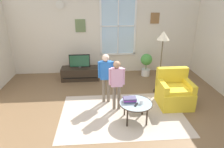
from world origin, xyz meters
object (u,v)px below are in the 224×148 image
at_px(book_stack, 130,100).
at_px(cup, 141,102).
at_px(television, 80,61).
at_px(armchair, 174,92).
at_px(potted_plant_by_window, 146,63).
at_px(remote_near_books, 136,105).
at_px(person_pink_shirt, 117,80).
at_px(tv_stand, 80,73).
at_px(floor_lamp, 163,42).
at_px(coffee_table, 136,104).
at_px(person_blue_shirt, 106,73).

height_order(book_stack, cup, book_stack).
relative_size(television, armchair, 0.73).
distance_m(television, potted_plant_by_window, 2.16).
xyz_separation_m(book_stack, remote_near_books, (0.11, -0.14, -0.04)).
bearing_deg(remote_near_books, person_pink_shirt, 121.41).
height_order(remote_near_books, person_pink_shirt, person_pink_shirt).
bearing_deg(tv_stand, armchair, -36.07).
relative_size(cup, floor_lamp, 0.05).
height_order(television, floor_lamp, floor_lamp).
distance_m(armchair, book_stack, 1.31).
bearing_deg(cup, armchair, 33.98).
height_order(television, coffee_table, television).
xyz_separation_m(tv_stand, remote_near_books, (1.32, -2.42, 0.24)).
bearing_deg(person_pink_shirt, book_stack, -61.25).
bearing_deg(book_stack, cup, -24.38).
relative_size(armchair, book_stack, 3.19).
bearing_deg(cup, television, 120.99).
relative_size(coffee_table, potted_plant_by_window, 0.96).
bearing_deg(coffee_table, television, 119.65).
distance_m(television, person_pink_shirt, 2.09).
bearing_deg(person_blue_shirt, cup, -52.49).
xyz_separation_m(armchair, potted_plant_by_window, (-0.24, 1.89, 0.12)).
relative_size(tv_stand, coffee_table, 1.63).
bearing_deg(remote_near_books, book_stack, 128.45).
xyz_separation_m(television, book_stack, (1.20, -2.27, -0.14)).
height_order(person_pink_shirt, potted_plant_by_window, person_pink_shirt).
height_order(person_blue_shirt, floor_lamp, floor_lamp).
height_order(remote_near_books, floor_lamp, floor_lamp).
relative_size(tv_stand, armchair, 1.34).
height_order(coffee_table, floor_lamp, floor_lamp).
bearing_deg(armchair, coffee_table, -150.80).
height_order(cup, floor_lamp, floor_lamp).
distance_m(tv_stand, person_pink_shirt, 2.16).
bearing_deg(television, cup, -59.01).
distance_m(coffee_table, person_pink_shirt, 0.69).
distance_m(television, floor_lamp, 2.57).
height_order(remote_near_books, person_blue_shirt, person_blue_shirt).
bearing_deg(tv_stand, coffee_table, -60.38).
bearing_deg(person_pink_shirt, coffee_table, -53.30).
distance_m(coffee_table, person_blue_shirt, 1.09).
relative_size(book_stack, person_blue_shirt, 0.22).
xyz_separation_m(armchair, floor_lamp, (-0.16, 0.70, 1.08)).
distance_m(cup, floor_lamp, 1.82).
bearing_deg(floor_lamp, television, 155.14).
height_order(television, potted_plant_by_window, television).
relative_size(book_stack, potted_plant_by_window, 0.37).
bearing_deg(book_stack, potted_plant_by_window, 68.86).
distance_m(armchair, coffee_table, 1.21).
bearing_deg(tv_stand, person_blue_shirt, -63.47).
relative_size(tv_stand, potted_plant_by_window, 1.57).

